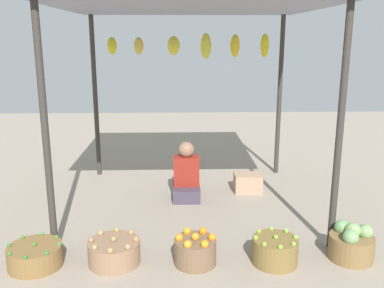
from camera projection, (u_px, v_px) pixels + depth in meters
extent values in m
plane|color=gray|center=(191.00, 203.00, 5.58)|extent=(14.00, 14.00, 0.00)
cylinder|color=#38332D|center=(45.00, 134.00, 4.02)|extent=(0.07, 0.07, 2.45)
cylinder|color=#38332D|center=(340.00, 132.00, 4.11)|extent=(0.07, 0.07, 2.45)
cylinder|color=#38332D|center=(95.00, 98.00, 6.46)|extent=(0.07, 0.07, 2.45)
cylinder|color=#38332D|center=(279.00, 97.00, 6.55)|extent=(0.07, 0.07, 2.45)
cube|color=gray|center=(190.00, 7.00, 4.99)|extent=(3.14, 2.81, 0.04)
ellipsoid|color=yellow|center=(112.00, 46.00, 5.25)|extent=(0.11, 0.11, 0.21)
ellipsoid|color=yellow|center=(139.00, 46.00, 5.18)|extent=(0.12, 0.12, 0.21)
ellipsoid|color=yellow|center=(174.00, 46.00, 5.33)|extent=(0.16, 0.16, 0.23)
ellipsoid|color=yellow|center=(206.00, 46.00, 5.13)|extent=(0.13, 0.13, 0.31)
ellipsoid|color=yellow|center=(235.00, 46.00, 5.21)|extent=(0.12, 0.12, 0.28)
ellipsoid|color=yellow|center=(265.00, 45.00, 5.49)|extent=(0.11, 0.11, 0.30)
cube|color=#443B4C|center=(186.00, 192.00, 5.70)|extent=(0.36, 0.44, 0.18)
cube|color=maroon|center=(186.00, 171.00, 5.68)|extent=(0.34, 0.22, 0.40)
sphere|color=#956B52|center=(186.00, 149.00, 5.61)|extent=(0.21, 0.21, 0.21)
cylinder|color=olive|center=(35.00, 256.00, 4.01)|extent=(0.51, 0.51, 0.21)
sphere|color=#408C33|center=(34.00, 245.00, 3.98)|extent=(0.04, 0.04, 0.04)
sphere|color=green|center=(59.00, 245.00, 3.99)|extent=(0.04, 0.04, 0.04)
sphere|color=#409334|center=(57.00, 237.00, 4.15)|extent=(0.04, 0.04, 0.04)
sphere|color=green|center=(42.00, 234.00, 4.21)|extent=(0.04, 0.04, 0.04)
sphere|color=#388A24|center=(23.00, 237.00, 4.14)|extent=(0.04, 0.04, 0.04)
sphere|color=#36812D|center=(9.00, 245.00, 3.97)|extent=(0.04, 0.04, 0.04)
sphere|color=#3D8728|center=(10.00, 254.00, 3.82)|extent=(0.04, 0.04, 0.04)
sphere|color=#2E8130|center=(26.00, 257.00, 3.76)|extent=(0.04, 0.04, 0.04)
sphere|color=#2E8D37|center=(47.00, 253.00, 3.83)|extent=(0.04, 0.04, 0.04)
cylinder|color=#956F52|center=(114.00, 252.00, 4.06)|extent=(0.50, 0.50, 0.23)
sphere|color=#9D804E|center=(114.00, 239.00, 4.03)|extent=(0.06, 0.06, 0.06)
sphere|color=#A77D53|center=(136.00, 239.00, 4.03)|extent=(0.06, 0.06, 0.06)
sphere|color=#9D8252|center=(131.00, 232.00, 4.18)|extent=(0.06, 0.06, 0.06)
sphere|color=#9B894F|center=(117.00, 230.00, 4.23)|extent=(0.06, 0.06, 0.06)
sphere|color=tan|center=(101.00, 233.00, 4.17)|extent=(0.06, 0.06, 0.06)
sphere|color=#95755A|center=(91.00, 240.00, 4.02)|extent=(0.06, 0.06, 0.06)
sphere|color=#958651|center=(95.00, 247.00, 3.88)|extent=(0.06, 0.06, 0.06)
sphere|color=#A5824F|center=(110.00, 251.00, 3.82)|extent=(0.06, 0.06, 0.06)
sphere|color=#9E7F5F|center=(128.00, 247.00, 3.89)|extent=(0.06, 0.06, 0.06)
cylinder|color=brown|center=(196.00, 252.00, 4.05)|extent=(0.40, 0.40, 0.25)
sphere|color=orange|center=(196.00, 237.00, 4.01)|extent=(0.08, 0.08, 0.08)
sphere|color=orange|center=(212.00, 237.00, 4.01)|extent=(0.08, 0.08, 0.08)
sphere|color=orange|center=(203.00, 231.00, 4.14)|extent=(0.08, 0.08, 0.08)
sphere|color=orange|center=(187.00, 231.00, 4.14)|extent=(0.08, 0.08, 0.08)
sphere|color=orange|center=(179.00, 238.00, 4.00)|extent=(0.08, 0.08, 0.08)
sphere|color=orange|center=(188.00, 244.00, 3.88)|extent=(0.08, 0.08, 0.08)
sphere|color=orange|center=(205.00, 244.00, 3.88)|extent=(0.08, 0.08, 0.08)
cylinder|color=olive|center=(275.00, 251.00, 4.06)|extent=(0.44, 0.44, 0.25)
sphere|color=#86BD3C|center=(276.00, 237.00, 4.02)|extent=(0.04, 0.04, 0.04)
sphere|color=#91CC3E|center=(296.00, 237.00, 4.03)|extent=(0.04, 0.04, 0.04)
sphere|color=#8ACC3D|center=(286.00, 231.00, 4.16)|extent=(0.04, 0.04, 0.04)
sphere|color=#8DD03C|center=(271.00, 229.00, 4.21)|extent=(0.04, 0.04, 0.04)
sphere|color=#8ABD30|center=(259.00, 231.00, 4.15)|extent=(0.04, 0.04, 0.04)
sphere|color=#8ECB3E|center=(256.00, 238.00, 4.02)|extent=(0.04, 0.04, 0.04)
sphere|color=#85BE39|center=(264.00, 244.00, 3.89)|extent=(0.04, 0.04, 0.04)
sphere|color=#87CF39|center=(280.00, 247.00, 3.84)|extent=(0.04, 0.04, 0.04)
sphere|color=#8FC43A|center=(294.00, 244.00, 3.89)|extent=(0.04, 0.04, 0.04)
cylinder|color=olive|center=(351.00, 247.00, 4.14)|extent=(0.43, 0.43, 0.24)
sphere|color=#83AB64|center=(353.00, 230.00, 4.09)|extent=(0.15, 0.15, 0.15)
sphere|color=#7FA265|center=(365.00, 232.00, 4.10)|extent=(0.15, 0.15, 0.15)
sphere|color=#719F62|center=(342.00, 227.00, 4.20)|extent=(0.15, 0.15, 0.15)
sphere|color=#77A264|center=(351.00, 237.00, 3.99)|extent=(0.15, 0.15, 0.15)
cube|color=tan|center=(248.00, 183.00, 5.95)|extent=(0.38, 0.29, 0.26)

